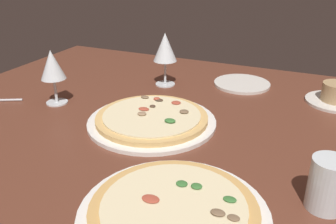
% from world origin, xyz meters
% --- Properties ---
extents(dining_table, '(1.50, 1.10, 0.04)m').
position_xyz_m(dining_table, '(0.00, 0.00, 0.02)').
color(dining_table, brown).
rests_on(dining_table, ground).
extents(pizza_main, '(0.33, 0.33, 0.03)m').
position_xyz_m(pizza_main, '(-0.07, -0.04, 0.05)').
color(pizza_main, white).
rests_on(pizza_main, dining_table).
extents(pizza_side, '(0.32, 0.32, 0.03)m').
position_xyz_m(pizza_side, '(0.12, -0.35, 0.05)').
color(pizza_side, white).
rests_on(pizza_side, dining_table).
extents(ramekin_on_saucer, '(0.17, 0.17, 0.06)m').
position_xyz_m(ramekin_on_saucer, '(0.36, 0.29, 0.06)').
color(ramekin_on_saucer, silver).
rests_on(ramekin_on_saucer, dining_table).
extents(wine_glass_far, '(0.07, 0.07, 0.16)m').
position_xyz_m(wine_glass_far, '(-0.38, -0.03, 0.15)').
color(wine_glass_far, silver).
rests_on(wine_glass_far, dining_table).
extents(wine_glass_near, '(0.08, 0.08, 0.17)m').
position_xyz_m(wine_glass_near, '(-0.16, 0.24, 0.16)').
color(wine_glass_near, silver).
rests_on(wine_glass_near, dining_table).
extents(water_glass, '(0.07, 0.07, 0.09)m').
position_xyz_m(water_glass, '(0.35, -0.22, 0.08)').
color(water_glass, silver).
rests_on(water_glass, dining_table).
extents(side_plate, '(0.18, 0.18, 0.01)m').
position_xyz_m(side_plate, '(0.07, 0.33, 0.04)').
color(side_plate, silver).
rests_on(side_plate, dining_table).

